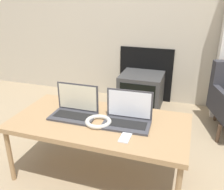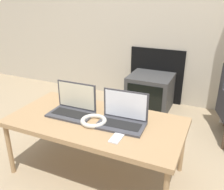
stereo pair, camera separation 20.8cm
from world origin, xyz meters
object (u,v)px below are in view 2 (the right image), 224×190
(headphones, at_px, (94,121))
(phone, at_px, (117,138))
(laptop_left, at_px, (73,107))
(tv, at_px, (150,92))
(laptop_right, at_px, (123,117))

(headphones, xyz_separation_m, phone, (0.24, -0.13, -0.01))
(laptop_left, xyz_separation_m, headphones, (0.22, -0.07, -0.04))
(headphones, bearing_deg, laptop_left, 161.81)
(tv, bearing_deg, laptop_left, -100.57)
(laptop_left, relative_size, headphones, 1.77)
(laptop_right, bearing_deg, laptop_left, 177.34)
(laptop_right, bearing_deg, tv, 94.63)
(headphones, distance_m, tv, 1.43)
(phone, bearing_deg, laptop_left, 156.57)
(laptop_left, bearing_deg, tv, 78.74)
(laptop_left, distance_m, phone, 0.50)
(laptop_right, relative_size, headphones, 1.80)
(laptop_left, distance_m, laptop_right, 0.42)
(laptop_left, height_order, phone, laptop_left)
(laptop_right, xyz_separation_m, headphones, (-0.20, -0.07, -0.04))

